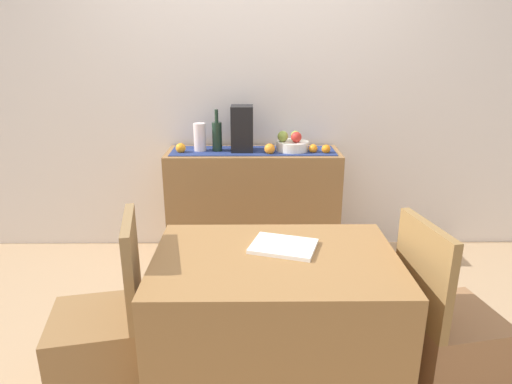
% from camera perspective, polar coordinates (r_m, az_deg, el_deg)
% --- Properties ---
extents(ground_plane, '(6.40, 6.40, 0.02)m').
position_cam_1_polar(ground_plane, '(2.83, -0.42, -16.47)').
color(ground_plane, tan).
rests_on(ground_plane, ground).
extents(room_wall_rear, '(6.40, 0.06, 2.70)m').
position_cam_1_polar(room_wall_rear, '(3.51, -0.50, 14.18)').
color(room_wall_rear, silver).
rests_on(room_wall_rear, ground).
extents(sideboard_console, '(1.29, 0.42, 0.85)m').
position_cam_1_polar(sideboard_console, '(3.45, -0.34, -1.66)').
color(sideboard_console, olive).
rests_on(sideboard_console, ground).
extents(table_runner, '(1.21, 0.32, 0.01)m').
position_cam_1_polar(table_runner, '(3.33, -0.36, 5.27)').
color(table_runner, navy).
rests_on(table_runner, sideboard_console).
extents(fruit_bowl, '(0.24, 0.24, 0.07)m').
position_cam_1_polar(fruit_bowl, '(3.33, 4.66, 5.88)').
color(fruit_bowl, white).
rests_on(fruit_bowl, table_runner).
extents(apple_upper, '(0.08, 0.08, 0.08)m').
position_cam_1_polar(apple_upper, '(3.29, 5.17, 6.99)').
color(apple_upper, red).
rests_on(apple_upper, fruit_bowl).
extents(apple_front, '(0.08, 0.08, 0.08)m').
position_cam_1_polar(apple_front, '(3.31, 3.45, 7.10)').
color(apple_front, olive).
rests_on(apple_front, fruit_bowl).
extents(apple_center, '(0.07, 0.07, 0.07)m').
position_cam_1_polar(apple_center, '(3.37, 5.06, 7.21)').
color(apple_center, '#91AB3F').
rests_on(apple_center, fruit_bowl).
extents(wine_bottle, '(0.07, 0.07, 0.31)m').
position_cam_1_polar(wine_bottle, '(3.31, -4.99, 7.15)').
color(wine_bottle, '#1C3224').
rests_on(wine_bottle, sideboard_console).
extents(coffee_maker, '(0.16, 0.18, 0.34)m').
position_cam_1_polar(coffee_maker, '(3.30, -1.78, 8.05)').
color(coffee_maker, black).
rests_on(coffee_maker, sideboard_console).
extents(ceramic_vase, '(0.09, 0.09, 0.21)m').
position_cam_1_polar(ceramic_vase, '(3.33, -7.18, 6.92)').
color(ceramic_vase, silver).
rests_on(ceramic_vase, sideboard_console).
extents(orange_loose_mid, '(0.08, 0.08, 0.08)m').
position_cam_1_polar(orange_loose_mid, '(3.23, 1.76, 5.52)').
color(orange_loose_mid, orange).
rests_on(orange_loose_mid, sideboard_console).
extents(orange_loose_near_bowl, '(0.06, 0.06, 0.06)m').
position_cam_1_polar(orange_loose_near_bowl, '(3.29, 8.93, 5.43)').
color(orange_loose_near_bowl, orange).
rests_on(orange_loose_near_bowl, sideboard_console).
extents(orange_loose_far, '(0.06, 0.06, 0.06)m').
position_cam_1_polar(orange_loose_far, '(3.30, 7.30, 5.52)').
color(orange_loose_far, orange).
rests_on(orange_loose_far, sideboard_console).
extents(orange_loose_end, '(0.07, 0.07, 0.07)m').
position_cam_1_polar(orange_loose_end, '(3.31, -9.58, 5.55)').
color(orange_loose_end, orange).
rests_on(orange_loose_end, sideboard_console).
extents(dining_table, '(1.06, 0.71, 0.74)m').
position_cam_1_polar(dining_table, '(2.13, 2.38, -17.14)').
color(dining_table, olive).
rests_on(dining_table, ground).
extents(open_book, '(0.33, 0.28, 0.02)m').
position_cam_1_polar(open_book, '(2.01, 3.52, -6.92)').
color(open_book, white).
rests_on(open_book, dining_table).
extents(chair_near_window, '(0.47, 0.47, 0.90)m').
position_cam_1_polar(chair_near_window, '(2.30, -18.93, -18.45)').
color(chair_near_window, olive).
rests_on(chair_near_window, ground).
extents(chair_by_corner, '(0.47, 0.47, 0.90)m').
position_cam_1_polar(chair_by_corner, '(2.36, 22.95, -17.88)').
color(chair_by_corner, '#916540').
rests_on(chair_by_corner, ground).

